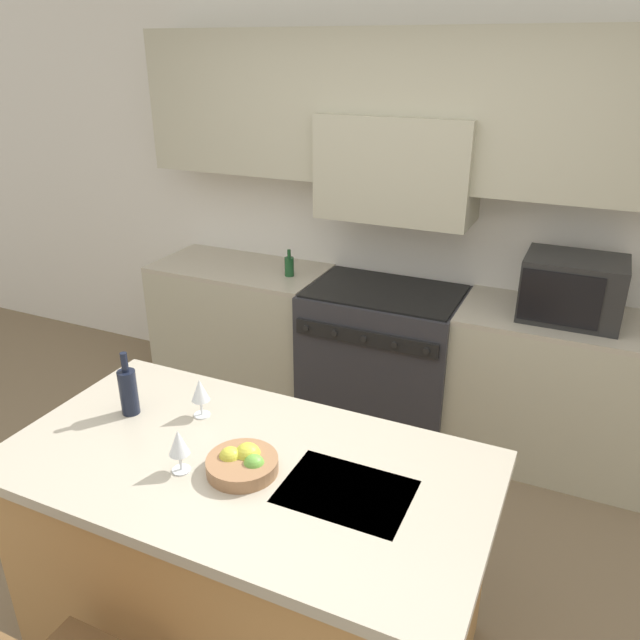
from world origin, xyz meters
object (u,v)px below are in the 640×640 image
Objects in this scene: fruit_bowl at (243,463)px; microwave at (572,288)px; wine_glass_far at (200,391)px; wine_glass_near at (179,444)px; oil_bottle_on_counter at (289,266)px; range_stove at (382,358)px; wine_bottle at (128,391)px.

microwave is at bearing 63.53° from fruit_bowl.
wine_glass_far is 0.65× the size of fruit_bowl.
wine_glass_near is 2.04m from oil_bottle_on_counter.
wine_glass_near is (-1.14, -1.98, -0.08)m from microwave.
range_stove is 5.38× the size of oil_bottle_on_counter.
oil_bottle_on_counter is at bearing 104.83° from wine_glass_far.
oil_bottle_on_counter reaches higher than range_stove.
oil_bottle_on_counter is (-1.71, -0.03, -0.11)m from microwave.
range_stove is at bearing 73.62° from wine_bottle.
range_stove is 3.44× the size of wine_bottle.
oil_bottle_on_counter is at bearing -179.13° from microwave.
fruit_bowl is (0.62, -0.14, -0.07)m from wine_bottle.
microwave is 2.09m from wine_glass_far.
range_stove is at bearing -178.99° from microwave.
fruit_bowl is (-0.94, -1.89, -0.16)m from microwave.
range_stove is at bearing 87.45° from wine_glass_near.
wine_bottle is at bearing 167.59° from fruit_bowl.
wine_glass_near is 0.65× the size of fruit_bowl.
wine_bottle is 0.30m from wine_glass_far.
microwave is 1.88× the size of wine_bottle.
wine_glass_near is at bearing -67.11° from wine_glass_far.
microwave is 1.71m from oil_bottle_on_counter.
microwave is 2.35m from wine_bottle.
microwave is at bearing 60.11° from wine_glass_near.
wine_bottle reaches higher than wine_glass_near.
fruit_bowl is (0.34, -0.24, -0.08)m from wine_glass_far.
fruit_bowl is at bearing -116.47° from microwave.
microwave is 2.11m from fruit_bowl.
oil_bottle_on_counter is (-0.66, -0.01, 0.53)m from range_stove.
wine_bottle reaches higher than wine_glass_far.
wine_glass_far is at bearing 144.88° from fruit_bowl.
wine_glass_near is 1.00× the size of wine_glass_far.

